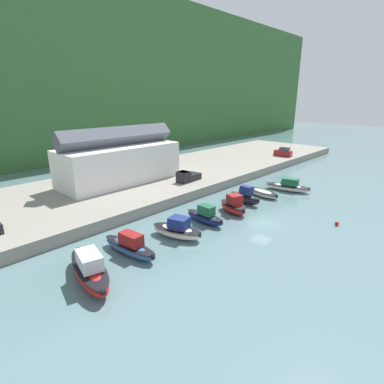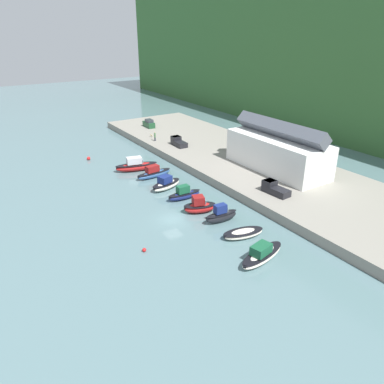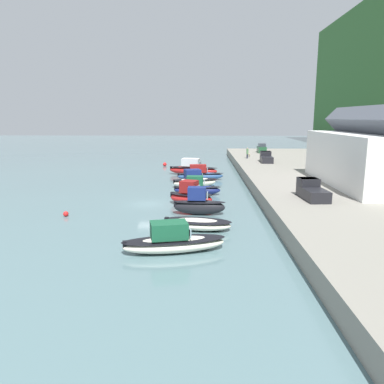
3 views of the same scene
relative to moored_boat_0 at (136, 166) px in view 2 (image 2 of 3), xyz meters
name	(u,v)px [view 2 (image 2 of 3)]	position (x,y,z in m)	size (l,w,h in m)	color
ground_plane	(173,219)	(21.79, -4.32, -1.03)	(320.00, 320.00, 0.00)	slate
quay_promenade	(288,181)	(21.79, 19.82, -0.26)	(115.62, 23.62, 1.55)	gray
harbor_clubhouse	(277,151)	(17.42, 20.87, 4.05)	(20.64, 8.03, 9.38)	white
moored_boat_0	(136,166)	(0.00, 0.00, 0.00)	(4.30, 8.72, 2.80)	red
moored_boat_1	(154,173)	(5.12, 1.23, -0.17)	(2.49, 7.41, 2.41)	#33568E
moored_boat_2	(166,184)	(11.19, 0.50, -0.13)	(4.00, 6.63, 2.49)	white
moored_boat_3	(184,194)	(16.55, 0.94, -0.17)	(1.87, 5.96, 2.40)	navy
moored_boat_4	(199,206)	(21.94, 0.37, -0.04)	(3.86, 5.45, 2.70)	red
moored_boat_5	(221,215)	(26.23, 1.33, 0.00)	(1.80, 5.28, 2.80)	black
moored_boat_6	(243,233)	(31.32, 1.23, -0.52)	(3.48, 6.32, 0.94)	white
moored_boat_7	(262,254)	(36.87, -0.43, -0.24)	(3.93, 7.90, 2.24)	white
parked_car_0	(149,124)	(-24.51, 15.31, 1.44)	(4.25, 1.91, 2.16)	#1E4C2D
pickup_truck_0	(274,188)	(25.32, 12.63, 1.34)	(4.85, 2.28, 1.90)	black
pickup_truck_1	(178,142)	(-5.89, 13.25, 1.34)	(4.81, 2.16, 1.90)	black
person_on_quay	(155,136)	(-11.96, 10.54, 1.62)	(0.40, 0.40, 2.14)	#232838
dog_on_quay	(151,135)	(-15.40, 11.34, 0.98)	(0.88, 0.48, 0.68)	tan
mooring_buoy_0	(144,250)	(27.35, -11.76, -0.78)	(0.51, 0.51, 0.51)	red
mooring_buoy_1	(89,158)	(-11.44, -5.89, -0.66)	(0.75, 0.75, 0.75)	red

